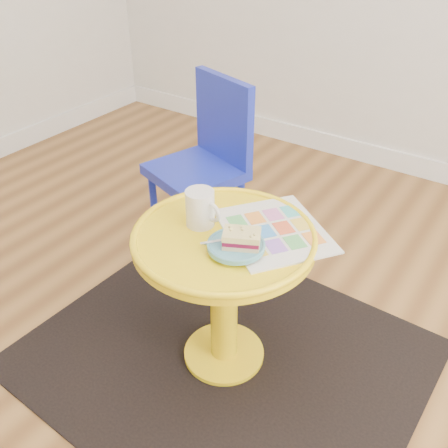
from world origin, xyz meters
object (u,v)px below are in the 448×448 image
Objects in this scene: newspaper at (274,230)px; mug at (201,207)px; plate at (236,246)px; chair at (207,158)px; side_table at (224,274)px.

mug reaches higher than newspaper.
plate reaches higher than newspaper.
chair reaches higher than mug.
side_table is 0.22m from newspaper.
chair is (-0.45, 0.52, 0.07)m from side_table.
chair is 2.30× the size of newspaper.
chair is 6.14× the size of mug.
plate is (0.52, -0.57, 0.10)m from chair.
side_table is at bearing -101.49° from newspaper.
chair is at bearing 131.90° from mug.
chair reaches higher than newspaper.
chair is 4.69× the size of plate.
chair is at bearing 179.66° from newspaper.
newspaper is 0.23m from mug.
newspaper is at bearing 31.87° from mug.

